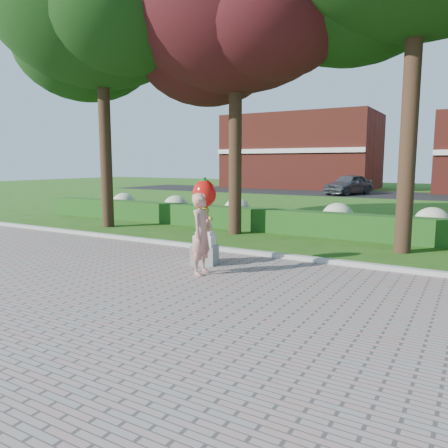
# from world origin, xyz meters

# --- Properties ---
(ground) EXTENTS (100.00, 100.00, 0.00)m
(ground) POSITION_xyz_m (0.00, 0.00, 0.00)
(ground) COLOR #255314
(ground) RESTS_ON ground
(curb) EXTENTS (40.00, 0.18, 0.15)m
(curb) POSITION_xyz_m (0.00, 3.00, 0.07)
(curb) COLOR #ADADA5
(curb) RESTS_ON ground
(lawn_hedge) EXTENTS (24.00, 0.70, 0.80)m
(lawn_hedge) POSITION_xyz_m (0.00, 7.00, 0.40)
(lawn_hedge) COLOR #174915
(lawn_hedge) RESTS_ON ground
(hydrangea_row) EXTENTS (20.10, 1.10, 0.99)m
(hydrangea_row) POSITION_xyz_m (0.57, 8.00, 0.55)
(hydrangea_row) COLOR #9FA981
(hydrangea_row) RESTS_ON ground
(street) EXTENTS (50.00, 8.00, 0.02)m
(street) POSITION_xyz_m (0.00, 28.00, 0.01)
(street) COLOR black
(street) RESTS_ON ground
(building_left) EXTENTS (14.00, 8.00, 7.00)m
(building_left) POSITION_xyz_m (-10.00, 34.00, 3.50)
(building_left) COLOR maroon
(building_left) RESTS_ON ground
(tree_far_left) EXTENTS (9.00, 7.68, 11.66)m
(tree_far_left) POSITION_xyz_m (-7.11, 5.09, 7.96)
(tree_far_left) COLOR black
(tree_far_left) RESTS_ON ground
(tree_mid_left) EXTENTS (8.25, 7.04, 10.69)m
(tree_mid_left) POSITION_xyz_m (-2.10, 6.08, 7.30)
(tree_mid_left) COLOR black
(tree_mid_left) RESTS_ON ground
(hydrant_sculpture) EXTENTS (0.68, 0.68, 2.05)m
(hydrant_sculpture) POSITION_xyz_m (-0.34, 1.48, 1.13)
(hydrant_sculpture) COLOR gray
(hydrant_sculpture) RESTS_ON walkway
(woman) EXTENTS (0.49, 0.68, 1.76)m
(woman) POSITION_xyz_m (0.13, 0.64, 0.92)
(woman) COLOR tan
(woman) RESTS_ON walkway
(parked_car) EXTENTS (3.20, 4.95, 1.57)m
(parked_car) POSITION_xyz_m (-3.42, 26.61, 0.80)
(parked_car) COLOR #42444A
(parked_car) RESTS_ON street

